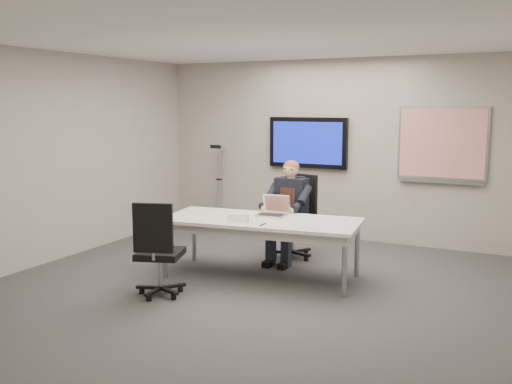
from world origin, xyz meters
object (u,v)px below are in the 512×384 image
at_px(seated_person, 286,222).
at_px(laptop, 274,210).
at_px(conference_table, 261,226).
at_px(office_chair_near, 159,267).
at_px(office_chair_far, 294,232).

relative_size(seated_person, laptop, 3.66).
relative_size(conference_table, laptop, 6.66).
relative_size(conference_table, office_chair_near, 2.30).
bearing_deg(office_chair_near, conference_table, -139.69).
relative_size(office_chair_far, office_chair_near, 1.07).
relative_size(conference_table, seated_person, 1.82).
xyz_separation_m(office_chair_far, seated_person, (-0.01, -0.26, 0.19)).
xyz_separation_m(office_chair_far, office_chair_near, (-0.69, -2.18, -0.02)).
xyz_separation_m(office_chair_near, laptop, (0.73, 1.42, 0.46)).
bearing_deg(office_chair_near, office_chair_far, -126.19).
bearing_deg(office_chair_far, conference_table, -76.18).
bearing_deg(seated_person, conference_table, -85.09).
bearing_deg(office_chair_far, office_chair_near, -93.63).
height_order(office_chair_far, office_chair_near, office_chair_far).
height_order(seated_person, laptop, seated_person).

